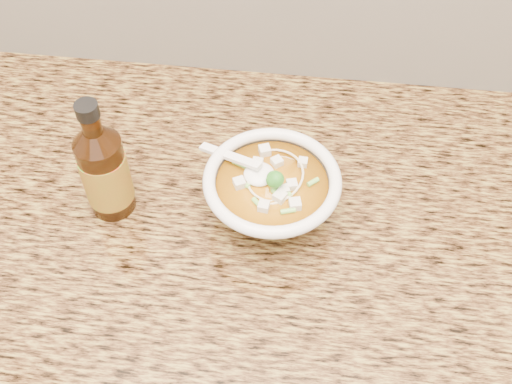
# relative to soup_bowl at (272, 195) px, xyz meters

# --- Properties ---
(cabinet) EXTENTS (4.00, 0.65, 0.86)m
(cabinet) POSITION_rel_soup_bowl_xyz_m (-0.04, -0.03, -0.51)
(cabinet) COLOR #32180F
(cabinet) RESTS_ON ground
(counter_slab) EXTENTS (4.00, 0.68, 0.04)m
(counter_slab) POSITION_rel_soup_bowl_xyz_m (-0.04, -0.03, -0.06)
(counter_slab) COLOR olive
(counter_slab) RESTS_ON cabinet
(soup_bowl) EXTENTS (0.19, 0.17, 0.10)m
(soup_bowl) POSITION_rel_soup_bowl_xyz_m (0.00, 0.00, 0.00)
(soup_bowl) COLOR white
(soup_bowl) RESTS_ON counter_slab
(hot_sauce_bottle) EXTENTS (0.07, 0.07, 0.18)m
(hot_sauce_bottle) POSITION_rel_soup_bowl_xyz_m (-0.21, -0.01, 0.03)
(hot_sauce_bottle) COLOR #3E1E08
(hot_sauce_bottle) RESTS_ON counter_slab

